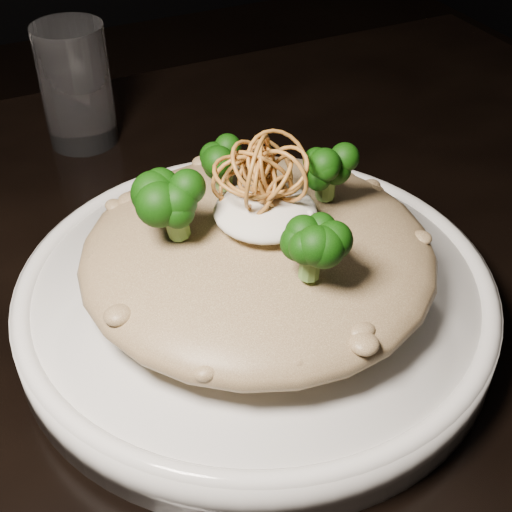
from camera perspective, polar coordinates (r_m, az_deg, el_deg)
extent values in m
cube|color=black|center=(0.52, -6.68, -6.88)|extent=(1.10, 0.80, 0.04)
cylinder|color=black|center=(1.16, 11.48, -1.88)|extent=(0.05, 0.05, 0.71)
cylinder|color=white|center=(0.49, 0.00, -3.47)|extent=(0.32, 0.32, 0.03)
ellipsoid|color=brown|center=(0.46, 0.15, 0.21)|extent=(0.23, 0.23, 0.05)
ellipsoid|color=silver|center=(0.44, 0.75, 3.60)|extent=(0.06, 0.06, 0.02)
cylinder|color=white|center=(0.70, -14.20, 13.05)|extent=(0.07, 0.07, 0.11)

